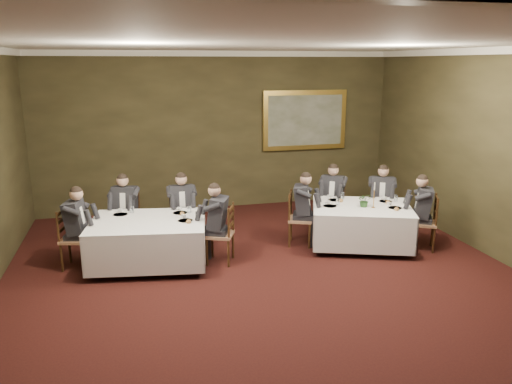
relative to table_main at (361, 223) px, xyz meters
name	(u,v)px	position (x,y,z in m)	size (l,w,h in m)	color
ground	(283,304)	(-2.03, -1.82, -0.45)	(10.00, 10.00, 0.00)	black
ceiling	(287,41)	(-2.03, -1.82, 3.05)	(8.00, 10.00, 0.10)	silver
back_wall	(218,132)	(-2.03, 3.18, 1.30)	(8.00, 0.10, 3.50)	#2D2816
crown_molding	(287,47)	(-2.03, -1.82, 2.99)	(8.00, 10.00, 0.12)	white
table_main	(361,223)	(0.00, 0.00, 0.00)	(2.09, 1.85, 0.67)	black
table_second	(149,239)	(-3.75, 0.08, 0.00)	(2.05, 1.68, 0.67)	black
chair_main_backleft	(332,216)	(-0.13, 1.00, -0.17)	(0.60, 0.59, 1.00)	#976C4D
diner_main_backleft	(333,205)	(-0.14, 0.99, 0.06)	(0.60, 0.62, 1.35)	black
chair_main_backright	(380,217)	(0.75, 0.68, -0.17)	(0.58, 0.57, 1.00)	#976C4D
diner_main_backright	(381,207)	(0.74, 0.67, 0.06)	(0.57, 0.61, 1.35)	black
chair_main_endleft	(299,229)	(-1.04, 0.38, -0.17)	(0.56, 0.57, 1.00)	#976C4D
diner_main_endleft	(300,218)	(-1.03, 0.37, 0.06)	(0.60, 0.55, 1.35)	black
chair_main_endright	(423,234)	(1.04, -0.38, -0.17)	(0.58, 0.59, 1.00)	#976C4D
diner_main_endright	(424,221)	(1.03, -0.37, 0.06)	(0.61, 0.58, 1.35)	black
chair_sec_backleft	(128,230)	(-4.10, 1.10, -0.17)	(0.54, 0.53, 1.00)	#976C4D
diner_sec_backleft	(126,219)	(-4.10, 1.09, 0.06)	(0.52, 0.58, 1.35)	black
chair_sec_backright	(183,229)	(-3.12, 0.95, -0.17)	(0.44, 0.42, 1.00)	#976C4D
diner_sec_backright	(182,217)	(-3.12, 0.94, 0.06)	(0.42, 0.48, 1.35)	black
chair_sec_endright	(221,246)	(-2.59, -0.10, -0.17)	(0.56, 0.57, 1.00)	#976C4D
diner_sec_endright	(220,233)	(-2.60, -0.10, 0.06)	(0.60, 0.55, 1.35)	black
chair_sec_endleft	(76,251)	(-4.92, 0.26, -0.17)	(0.51, 0.52, 1.00)	#976C4D
diner_sec_endleft	(75,237)	(-4.91, 0.26, 0.06)	(0.56, 0.50, 1.35)	black
centerpiece	(364,200)	(0.02, -0.05, 0.45)	(0.23, 0.20, 0.26)	#2D5926
candlestick	(374,198)	(0.15, -0.14, 0.49)	(0.07, 0.07, 0.47)	#C88C3D
place_setting_table_main	(337,198)	(-0.26, 0.53, 0.35)	(0.33, 0.31, 0.14)	white
place_setting_table_second	(123,212)	(-4.14, 0.57, 0.35)	(0.33, 0.31, 0.14)	white
painting	(305,120)	(0.00, 3.12, 1.51)	(2.00, 0.09, 1.37)	gold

